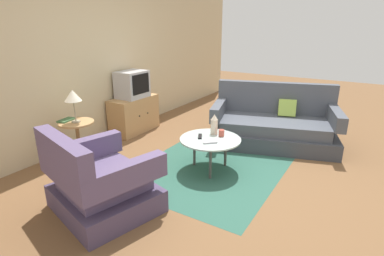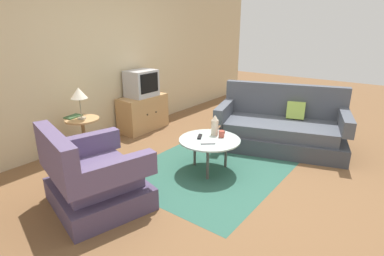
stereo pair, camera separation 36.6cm
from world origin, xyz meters
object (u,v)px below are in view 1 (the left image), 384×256
(couch, at_px, (274,126))
(tv_remote_silver, at_px, (210,142))
(vase, at_px, (214,125))
(armchair, at_px, (99,184))
(mug, at_px, (222,133))
(table_lamp, at_px, (73,97))
(television, at_px, (132,84))
(coffee_table, at_px, (210,141))
(tv_remote_dark, at_px, (200,136))
(book, at_px, (66,120))
(side_table, at_px, (78,133))
(tv_stand, at_px, (134,114))

(couch, distance_m, tv_remote_silver, 1.55)
(couch, xyz_separation_m, vase, (-1.17, 0.46, 0.27))
(armchair, relative_size, mug, 9.72)
(table_lamp, xyz_separation_m, tv_remote_silver, (0.56, -1.77, -0.48))
(vase, bearing_deg, television, 75.84)
(vase, height_order, tv_remote_silver, vase)
(coffee_table, relative_size, vase, 2.91)
(couch, xyz_separation_m, mug, (-1.20, 0.34, 0.19))
(armchair, bearing_deg, mug, 84.44)
(tv_remote_dark, bearing_deg, book, 84.18)
(tv_remote_silver, distance_m, book, 2.03)
(mug, height_order, tv_remote_silver, mug)
(coffee_table, height_order, book, book)
(television, height_order, table_lamp, television)
(couch, xyz_separation_m, side_table, (-2.05, 2.13, 0.11))
(couch, xyz_separation_m, television, (-0.71, 2.30, 0.55))
(side_table, distance_m, book, 0.23)
(couch, height_order, book, couch)
(mug, height_order, book, book)
(coffee_table, xyz_separation_m, mug, (0.16, -0.08, 0.08))
(couch, bearing_deg, side_table, 26.64)
(side_table, height_order, television, television)
(tv_stand, xyz_separation_m, book, (-1.38, -0.01, 0.27))
(armchair, xyz_separation_m, side_table, (0.72, 1.20, 0.10))
(table_lamp, bearing_deg, tv_remote_silver, -72.35)
(tv_remote_dark, xyz_separation_m, tv_remote_silver, (-0.12, -0.21, -0.00))
(television, bearing_deg, armchair, -146.38)
(couch, height_order, tv_stand, couch)
(armchair, bearing_deg, television, 138.54)
(couch, bearing_deg, tv_remote_silver, 59.74)
(coffee_table, height_order, tv_stand, tv_stand)
(table_lamp, distance_m, mug, 2.03)
(television, bearing_deg, book, -179.36)
(side_table, xyz_separation_m, television, (1.34, 0.17, 0.44))
(coffee_table, bearing_deg, tv_remote_silver, -152.85)
(television, bearing_deg, tv_remote_silver, -112.05)
(television, distance_m, book, 1.41)
(couch, relative_size, tv_remote_dark, 12.62)
(table_lamp, bearing_deg, television, 7.83)
(couch, bearing_deg, mug, 56.81)
(couch, bearing_deg, book, 25.13)
(vase, bearing_deg, book, 116.68)
(side_table, bearing_deg, television, 7.26)
(armchair, xyz_separation_m, tv_stand, (2.06, 1.37, 0.01))
(couch, xyz_separation_m, coffee_table, (-1.36, 0.42, 0.11))
(couch, distance_m, mug, 1.26)
(side_table, relative_size, tv_remote_silver, 3.53)
(vase, bearing_deg, side_table, 117.82)
(table_lamp, height_order, tv_remote_silver, table_lamp)
(armchair, height_order, coffee_table, armchair)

